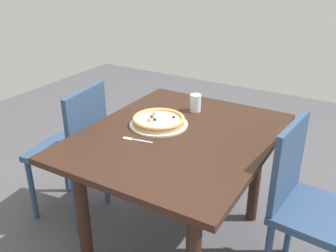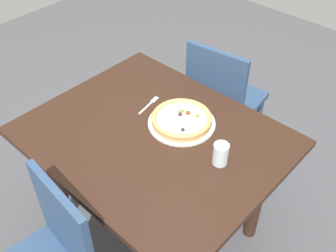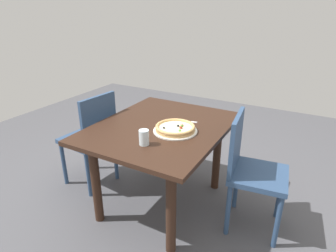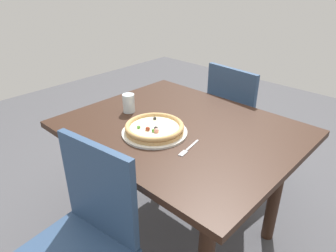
{
  "view_description": "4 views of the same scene",
  "coord_description": "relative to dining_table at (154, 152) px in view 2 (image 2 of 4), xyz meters",
  "views": [
    {
      "loc": [
        -1.57,
        -0.86,
        1.59
      ],
      "look_at": [
        0.02,
        0.07,
        0.74
      ],
      "focal_mm": 39.73,
      "sensor_mm": 36.0,
      "label": 1
    },
    {
      "loc": [
        0.98,
        -0.97,
        2.0
      ],
      "look_at": [
        0.02,
        0.07,
        0.74
      ],
      "focal_mm": 42.5,
      "sensor_mm": 36.0,
      "label": 2
    },
    {
      "loc": [
        1.77,
        1.05,
        1.6
      ],
      "look_at": [
        0.02,
        0.07,
        0.74
      ],
      "focal_mm": 30.71,
      "sensor_mm": 36.0,
      "label": 3
    },
    {
      "loc": [
        -0.94,
        1.09,
        1.46
      ],
      "look_at": [
        0.02,
        0.07,
        0.74
      ],
      "focal_mm": 33.0,
      "sensor_mm": 36.0,
      "label": 4
    }
  ],
  "objects": [
    {
      "name": "ground_plane",
      "position": [
        0.0,
        0.0,
        -0.61
      ],
      "size": [
        6.0,
        6.0,
        0.0
      ],
      "primitive_type": "plane",
      "color": "#4C4C51"
    },
    {
      "name": "dining_table",
      "position": [
        0.0,
        0.0,
        0.0
      ],
      "size": [
        1.18,
        0.96,
        0.72
      ],
      "color": "#331E14",
      "rests_on": "ground"
    },
    {
      "name": "chair_far",
      "position": [
        -0.09,
        0.69,
        -0.11
      ],
      "size": [
        0.45,
        0.45,
        0.89
      ],
      "rotation": [
        0.0,
        0.0,
        0.12
      ],
      "color": "navy",
      "rests_on": "ground"
    },
    {
      "name": "plate",
      "position": [
        0.04,
        0.15,
        0.12
      ],
      "size": [
        0.33,
        0.33,
        0.01
      ],
      "primitive_type": "cylinder",
      "color": "silver",
      "rests_on": "dining_table"
    },
    {
      "name": "pizza",
      "position": [
        0.04,
        0.15,
        0.14
      ],
      "size": [
        0.29,
        0.29,
        0.04
      ],
      "color": "tan",
      "rests_on": "plate"
    },
    {
      "name": "fork",
      "position": [
        -0.18,
        0.15,
        0.11
      ],
      "size": [
        0.05,
        0.17,
        0.0
      ],
      "rotation": [
        0.0,
        0.0,
        1.75
      ],
      "color": "silver",
      "rests_on": "dining_table"
    },
    {
      "name": "drinking_glass",
      "position": [
        0.34,
        0.07,
        0.17
      ],
      "size": [
        0.07,
        0.07,
        0.11
      ],
      "primitive_type": "cylinder",
      "color": "silver",
      "rests_on": "dining_table"
    }
  ]
}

